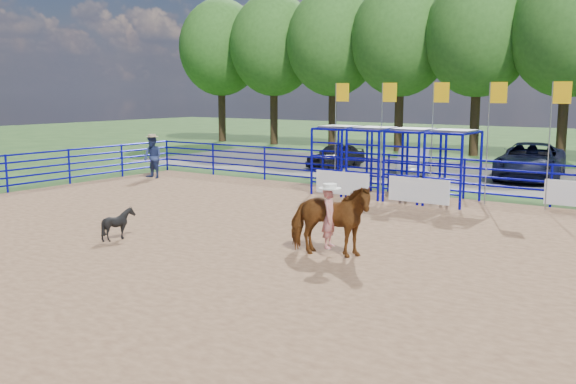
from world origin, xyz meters
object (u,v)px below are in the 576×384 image
(calf, at_px, (119,224))
(car_c, at_px, (531,161))
(horse_and_rider, at_px, (330,217))
(car_a, at_px, (336,156))
(car_b, at_px, (415,161))
(spectator_cowboy, at_px, (153,157))

(calf, height_order, car_c, car_c)
(horse_and_rider, xyz_separation_m, car_a, (-8.90, 15.55, -0.33))
(car_a, xyz_separation_m, car_b, (4.44, -0.32, 0.02))
(car_b, bearing_deg, horse_and_rider, 85.90)
(spectator_cowboy, bearing_deg, horse_and_rider, -28.40)
(horse_and_rider, height_order, calf, horse_and_rider)
(car_b, bearing_deg, calf, 66.23)
(car_b, bearing_deg, car_a, -24.53)
(calf, distance_m, car_c, 19.33)
(calf, bearing_deg, car_a, -22.86)
(horse_and_rider, distance_m, car_b, 15.87)
(calf, bearing_deg, spectator_cowboy, 7.89)
(calf, relative_size, car_a, 0.23)
(calf, relative_size, spectator_cowboy, 0.43)
(calf, distance_m, spectator_cowboy, 12.18)
(car_a, distance_m, car_b, 4.46)
(car_a, relative_size, car_c, 0.63)
(spectator_cowboy, bearing_deg, calf, -47.94)
(car_a, height_order, car_c, car_c)
(calf, xyz_separation_m, spectator_cowboy, (-8.15, 9.04, 0.55))
(calf, xyz_separation_m, car_b, (1.00, 16.91, 0.21))
(car_a, height_order, car_b, car_b)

